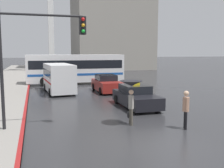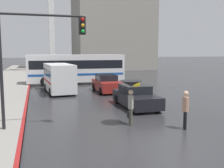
% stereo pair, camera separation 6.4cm
% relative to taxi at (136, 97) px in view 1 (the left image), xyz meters
% --- Properties ---
extents(ground_plane, '(300.00, 300.00, 0.00)m').
position_rel_taxi_xyz_m(ground_plane, '(-1.85, -6.91, -0.65)').
color(ground_plane, '#2D2D30').
extents(taxi, '(1.91, 4.43, 1.55)m').
position_rel_taxi_xyz_m(taxi, '(0.00, 0.00, 0.00)').
color(taxi, black).
rests_on(taxi, ground_plane).
extents(sedan_red, '(1.91, 4.26, 1.49)m').
position_rel_taxi_xyz_m(sedan_red, '(-0.11, 6.64, 0.04)').
color(sedan_red, maroon).
rests_on(sedan_red, ground_plane).
extents(ambulance_van, '(2.39, 5.25, 2.45)m').
position_rel_taxi_xyz_m(ambulance_van, '(-4.15, 7.35, 0.71)').
color(ambulance_van, silver).
rests_on(ambulance_van, ground_plane).
extents(city_bus, '(10.33, 2.74, 3.17)m').
position_rel_taxi_xyz_m(city_bus, '(-1.80, 13.13, 1.11)').
color(city_bus, silver).
rests_on(city_bus, ground_plane).
extents(pedestrian_with_umbrella, '(1.11, 1.11, 2.14)m').
position_rel_taxi_xyz_m(pedestrian_with_umbrella, '(-1.76, -3.79, 1.13)').
color(pedestrian_with_umbrella, '#4C473D').
rests_on(pedestrian_with_umbrella, ground_plane).
extents(pedestrian_man, '(0.39, 0.44, 1.76)m').
position_rel_taxi_xyz_m(pedestrian_man, '(0.37, -5.13, 0.39)').
color(pedestrian_man, black).
rests_on(pedestrian_man, ground_plane).
extents(traffic_light, '(3.69, 0.38, 5.36)m').
position_rel_taxi_xyz_m(traffic_light, '(-5.97, -3.43, 3.10)').
color(traffic_light, black).
rests_on(traffic_light, ground_plane).
extents(monument_cross, '(9.13, 0.90, 20.76)m').
position_rel_taxi_xyz_m(monument_cross, '(-3.21, 30.46, 11.13)').
color(monument_cross, white).
rests_on(monument_cross, ground_plane).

